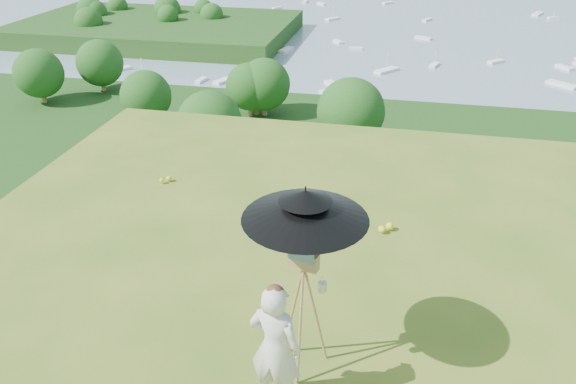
# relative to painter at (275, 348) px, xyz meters

# --- Properties ---
(ground) EXTENTS (14.00, 14.00, 0.00)m
(ground) POSITION_rel_painter_xyz_m (1.21, 1.20, -0.76)
(ground) COLOR #3D641C
(ground) RESTS_ON ground
(forest_slope) EXTENTS (140.00, 56.00, 22.00)m
(forest_slope) POSITION_rel_painter_xyz_m (1.21, 36.20, -29.76)
(forest_slope) COLOR #103A12
(forest_slope) RESTS_ON bay_water
(shoreline_tier) EXTENTS (170.00, 28.00, 8.00)m
(shoreline_tier) POSITION_rel_painter_xyz_m (1.21, 76.20, -36.76)
(shoreline_tier) COLOR slate
(shoreline_tier) RESTS_ON bay_water
(bay_water) EXTENTS (700.00, 700.00, 0.00)m
(bay_water) POSITION_rel_painter_xyz_m (1.21, 241.20, -34.76)
(bay_water) COLOR slate
(bay_water) RESTS_ON ground
(peninsula) EXTENTS (90.00, 60.00, 12.00)m
(peninsula) POSITION_rel_painter_xyz_m (-73.79, 156.20, -29.76)
(peninsula) COLOR #103A12
(peninsula) RESTS_ON bay_water
(slope_trees) EXTENTS (110.00, 50.00, 6.00)m
(slope_trees) POSITION_rel_painter_xyz_m (1.21, 36.20, -15.76)
(slope_trees) COLOR #1B4514
(slope_trees) RESTS_ON forest_slope
(harbor_town) EXTENTS (110.00, 22.00, 5.00)m
(harbor_town) POSITION_rel_painter_xyz_m (1.21, 76.20, -30.26)
(harbor_town) COLOR silver
(harbor_town) RESTS_ON shoreline_tier
(moored_boats) EXTENTS (140.00, 140.00, 0.70)m
(moored_boats) POSITION_rel_painter_xyz_m (-11.29, 162.20, -34.41)
(moored_boats) COLOR white
(moored_boats) RESTS_ON bay_water
(wildflowers) EXTENTS (10.00, 10.50, 0.12)m
(wildflowers) POSITION_rel_painter_xyz_m (1.21, 1.45, -0.70)
(wildflowers) COLOR yellow
(wildflowers) RESTS_ON ground
(painter) EXTENTS (0.62, 0.47, 1.53)m
(painter) POSITION_rel_painter_xyz_m (0.00, 0.00, 0.00)
(painter) COLOR white
(painter) RESTS_ON ground
(field_easel) EXTENTS (0.76, 0.76, 1.69)m
(field_easel) POSITION_rel_painter_xyz_m (0.17, 0.59, 0.08)
(field_easel) COLOR #98673F
(field_easel) RESTS_ON ground
(sun_umbrella) EXTENTS (1.35, 1.35, 0.91)m
(sun_umbrella) POSITION_rel_painter_xyz_m (0.17, 0.62, 1.08)
(sun_umbrella) COLOR black
(sun_umbrella) RESTS_ON field_easel
(painter_cap) EXTENTS (0.20, 0.23, 0.10)m
(painter_cap) POSITION_rel_painter_xyz_m (0.00, 0.00, 0.72)
(painter_cap) COLOR #C66D7C
(painter_cap) RESTS_ON painter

